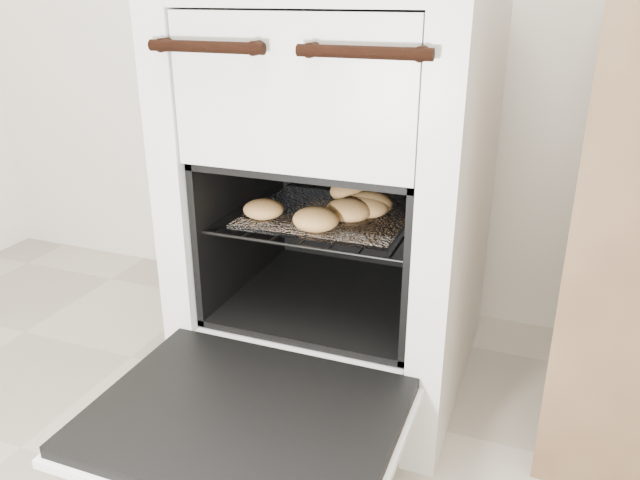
{
  "coord_description": "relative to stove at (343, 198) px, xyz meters",
  "views": [
    {
      "loc": [
        0.23,
        -0.01,
        0.83
      ],
      "look_at": [
        -0.18,
        1.05,
        0.37
      ],
      "focal_mm": 35.0,
      "sensor_mm": 36.0,
      "label": 1
    }
  ],
  "objects": [
    {
      "name": "foil_sheet",
      "position": [
        0.0,
        -0.08,
        -0.01
      ],
      "size": [
        0.32,
        0.28,
        0.01
      ],
      "primitive_type": "cube",
      "color": "white",
      "rests_on": "oven_rack"
    },
    {
      "name": "stove",
      "position": [
        0.0,
        0.0,
        0.0
      ],
      "size": [
        0.56,
        0.62,
        0.86
      ],
      "color": "silver",
      "rests_on": "ground"
    },
    {
      "name": "oven_rack",
      "position": [
        0.0,
        -0.06,
        -0.02
      ],
      "size": [
        0.41,
        0.39,
        0.01
      ],
      "color": "black",
      "rests_on": "stove"
    },
    {
      "name": "baked_rolls",
      "position": [
        0.03,
        -0.09,
        0.01
      ],
      "size": [
        0.31,
        0.3,
        0.04
      ],
      "color": "tan",
      "rests_on": "foil_sheet"
    },
    {
      "name": "oven_door",
      "position": [
        0.0,
        -0.47,
        -0.23
      ],
      "size": [
        0.5,
        0.39,
        0.04
      ],
      "color": "black",
      "rests_on": "stove"
    }
  ]
}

